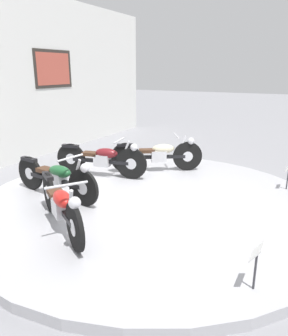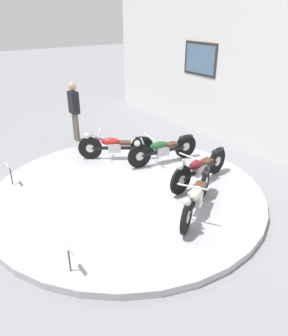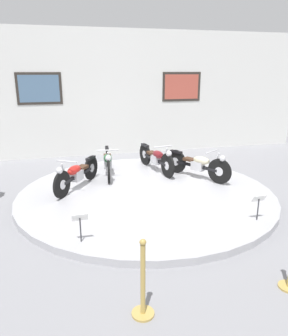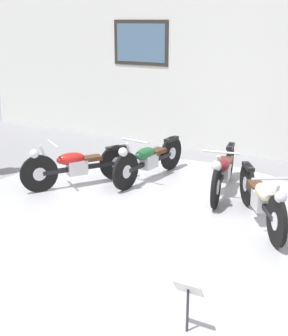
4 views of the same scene
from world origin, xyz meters
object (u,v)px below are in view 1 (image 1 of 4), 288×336
Objects in this scene: motorcycle_red at (61,204)px; info_placard_front_left at (257,257)px; motorcycle_green at (57,177)px; motorcycle_cream at (159,154)px; motorcycle_maroon at (102,158)px.

info_placard_front_left is at bearing -92.04° from motorcycle_red.
motorcycle_green is 1.15× the size of motorcycle_cream.
motorcycle_maroon is (1.35, 0.00, 0.01)m from motorcycle_green.
motorcycle_cream reaches higher than info_placard_front_left.
info_placard_front_left is (-3.18, -2.59, -0.02)m from motorcycle_cream.
motorcycle_red is 0.85× the size of motorcycle_green.
motorcycle_green is 3.83× the size of info_placard_front_left.
motorcycle_red is at bearing 87.96° from info_placard_front_left.
info_placard_front_left is (-2.32, -3.47, -0.02)m from motorcycle_maroon.
motorcycle_green is 2.39m from motorcycle_cream.
info_placard_front_left is at bearing -105.53° from motorcycle_green.
motorcycle_green is at bearing 74.47° from info_placard_front_left.
motorcycle_red is 2.39m from motorcycle_maroon.
motorcycle_green is 3.60m from info_placard_front_left.
motorcycle_green is 1.00× the size of motorcycle_maroon.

